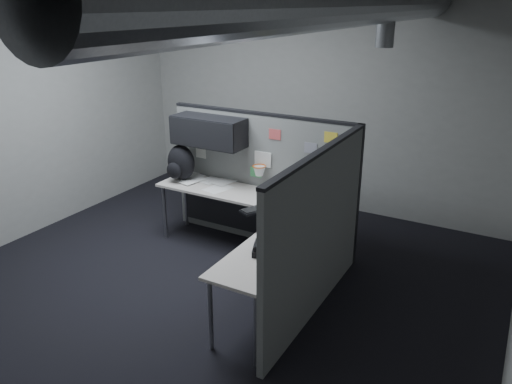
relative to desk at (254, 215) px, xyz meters
The scene contains 12 objects.
room 1.69m from the desk, 59.55° to the right, with size 5.62×5.62×3.22m.
partition_back 0.77m from the desk, 126.93° to the left, with size 2.44×0.42×1.63m.
partition_right 1.09m from the desk, 26.97° to the right, with size 0.07×2.23×1.63m.
desk is the anchor object (origin of this frame).
monitor 0.73m from the desk, 15.34° to the left, with size 0.53×0.53×0.43m.
keyboard 0.20m from the desk, 39.66° to the right, with size 0.32×0.45×0.04m.
mouse 0.70m from the desk, 33.41° to the right, with size 0.26×0.28×0.05m.
phone 1.12m from the desk, 56.35° to the right, with size 0.26×0.27×0.10m.
bottles 1.38m from the desk, 55.81° to the right, with size 0.13×0.18×0.08m.
cup 1.40m from the desk, 57.91° to the right, with size 0.08×0.08×0.11m, color beige.
papers 1.04m from the desk, 156.45° to the left, with size 0.90×0.69×0.02m.
backpack 1.29m from the desk, 166.95° to the left, with size 0.44×0.42×0.45m.
Camera 1 is at (2.64, -3.70, 2.83)m, focal length 35.00 mm.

